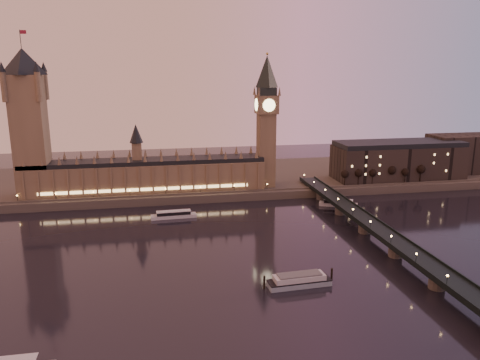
# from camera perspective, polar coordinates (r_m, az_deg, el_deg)

# --- Properties ---
(ground) EXTENTS (700.00, 700.00, 0.00)m
(ground) POSITION_cam_1_polar(r_m,az_deg,el_deg) (256.55, -2.35, -9.13)
(ground) COLOR black
(ground) RESTS_ON ground
(far_embankment) EXTENTS (560.00, 130.00, 6.00)m
(far_embankment) POSITION_cam_1_polar(r_m,az_deg,el_deg) (415.55, -1.52, 0.21)
(far_embankment) COLOR #423D35
(far_embankment) RESTS_ON ground
(palace_of_westminster) EXTENTS (180.00, 26.62, 52.00)m
(palace_of_westminster) POSITION_cam_1_polar(r_m,az_deg,el_deg) (363.76, -11.41, 1.04)
(palace_of_westminster) COLOR brown
(palace_of_westminster) RESTS_ON ground
(victoria_tower) EXTENTS (31.68, 31.68, 118.00)m
(victoria_tower) POSITION_cam_1_polar(r_m,az_deg,el_deg) (367.40, -24.38, 7.19)
(victoria_tower) COLOR brown
(victoria_tower) RESTS_ON ground
(big_ben) EXTENTS (17.68, 17.68, 104.00)m
(big_ben) POSITION_cam_1_polar(r_m,az_deg,el_deg) (367.53, 3.24, 8.08)
(big_ben) COLOR brown
(big_ben) RESTS_ON ground
(westminster_bridge) EXTENTS (13.20, 260.00, 15.30)m
(westminster_bridge) POSITION_cam_1_polar(r_m,az_deg,el_deg) (281.40, 16.55, -6.41)
(westminster_bridge) COLOR black
(westminster_bridge) RESTS_ON ground
(city_block) EXTENTS (155.00, 45.00, 34.00)m
(city_block) POSITION_cam_1_polar(r_m,az_deg,el_deg) (437.35, 21.11, 2.55)
(city_block) COLOR black
(city_block) RESTS_ON ground
(bare_tree_0) EXTENTS (6.55, 6.55, 13.31)m
(bare_tree_0) POSITION_cam_1_polar(r_m,az_deg,el_deg) (382.73, 12.38, 0.72)
(bare_tree_0) COLOR black
(bare_tree_0) RESTS_ON ground
(bare_tree_1) EXTENTS (6.55, 6.55, 13.31)m
(bare_tree_1) POSITION_cam_1_polar(r_m,az_deg,el_deg) (388.29, 14.27, 0.80)
(bare_tree_1) COLOR black
(bare_tree_1) RESTS_ON ground
(bare_tree_2) EXTENTS (6.55, 6.55, 13.31)m
(bare_tree_2) POSITION_cam_1_polar(r_m,az_deg,el_deg) (394.26, 16.11, 0.87)
(bare_tree_2) COLOR black
(bare_tree_2) RESTS_ON ground
(bare_tree_3) EXTENTS (6.55, 6.55, 13.31)m
(bare_tree_3) POSITION_cam_1_polar(r_m,az_deg,el_deg) (400.63, 17.89, 0.95)
(bare_tree_3) COLOR black
(bare_tree_3) RESTS_ON ground
(bare_tree_4) EXTENTS (6.55, 6.55, 13.31)m
(bare_tree_4) POSITION_cam_1_polar(r_m,az_deg,el_deg) (407.37, 19.61, 1.01)
(bare_tree_4) COLOR black
(bare_tree_4) RESTS_ON ground
(bare_tree_5) EXTENTS (6.55, 6.55, 13.31)m
(bare_tree_5) POSITION_cam_1_polar(r_m,az_deg,el_deg) (414.47, 21.28, 1.08)
(bare_tree_5) COLOR black
(bare_tree_5) RESTS_ON ground
(cruise_boat_a) EXTENTS (30.57, 7.91, 4.85)m
(cruise_boat_a) POSITION_cam_1_polar(r_m,az_deg,el_deg) (319.55, -8.09, -4.21)
(cruise_boat_a) COLOR silver
(cruise_boat_a) RESTS_ON ground
(cruise_boat_b) EXTENTS (27.86, 17.60, 5.07)m
(cruise_boat_b) POSITION_cam_1_polar(r_m,az_deg,el_deg) (350.10, 11.89, -2.77)
(cruise_boat_b) COLOR silver
(cruise_boat_b) RESTS_ON ground
(moored_barge) EXTENTS (34.36, 10.06, 6.31)m
(moored_barge) POSITION_cam_1_polar(r_m,az_deg,el_deg) (223.83, 7.23, -12.03)
(moored_barge) COLOR #869BAB
(moored_barge) RESTS_ON ground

